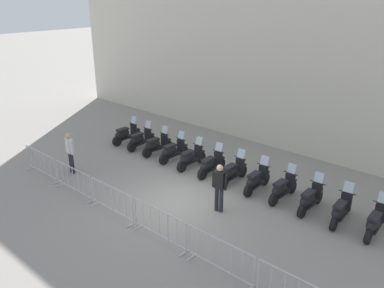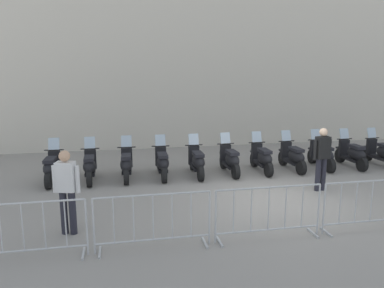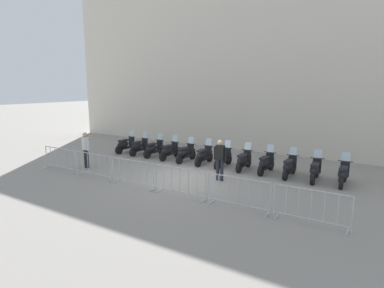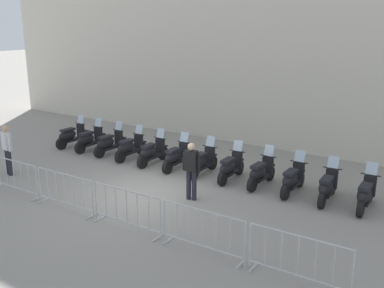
{
  "view_description": "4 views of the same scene",
  "coord_description": "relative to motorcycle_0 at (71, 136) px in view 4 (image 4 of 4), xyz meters",
  "views": [
    {
      "loc": [
        9.0,
        -8.46,
        7.13
      ],
      "look_at": [
        -1.38,
        2.07,
        1.27
      ],
      "focal_mm": 37.09,
      "sensor_mm": 36.0,
      "label": 1
    },
    {
      "loc": [
        -3.36,
        -8.76,
        3.31
      ],
      "look_at": [
        -1.86,
        2.77,
        0.94
      ],
      "focal_mm": 35.14,
      "sensor_mm": 36.0,
      "label": 2
    },
    {
      "loc": [
        8.02,
        -10.65,
        3.96
      ],
      "look_at": [
        -1.38,
        2.44,
        0.97
      ],
      "focal_mm": 30.07,
      "sensor_mm": 36.0,
      "label": 3
    },
    {
      "loc": [
        8.86,
        -9.43,
        5.18
      ],
      "look_at": [
        0.22,
        2.17,
        1.14
      ],
      "focal_mm": 42.47,
      "sensor_mm": 36.0,
      "label": 4
    }
  ],
  "objects": [
    {
      "name": "ground_plane",
      "position": [
        6.04,
        -2.18,
        -0.45
      ],
      "size": [
        120.0,
        120.0,
        0.0
      ],
      "primitive_type": "plane",
      "color": "gray"
    },
    {
      "name": "building_facade",
      "position": [
        5.53,
        5.83,
        5.37
      ],
      "size": [
        28.1,
        4.16,
        11.65
      ],
      "primitive_type": "cube",
      "rotation": [
        0.0,
        0.0,
        0.06
      ],
      "color": "beige",
      "rests_on": "ground"
    },
    {
      "name": "motorcycle_0",
      "position": [
        0.0,
        0.0,
        0.0
      ],
      "size": [
        0.56,
        1.72,
        1.24
      ],
      "color": "black",
      "rests_on": "ground"
    },
    {
      "name": "motorcycle_1",
      "position": [
        1.07,
        0.05,
        0.0
      ],
      "size": [
        0.56,
        1.73,
        1.24
      ],
      "color": "black",
      "rests_on": "ground"
    },
    {
      "name": "motorcycle_2",
      "position": [
        2.13,
        0.12,
        0.0
      ],
      "size": [
        0.56,
        1.72,
        1.24
      ],
      "color": "black",
      "rests_on": "ground"
    },
    {
      "name": "motorcycle_3",
      "position": [
        3.21,
        0.16,
        0.0
      ],
      "size": [
        0.56,
        1.72,
        1.24
      ],
      "color": "black",
      "rests_on": "ground"
    },
    {
      "name": "motorcycle_4",
      "position": [
        4.28,
        0.18,
        0.0
      ],
      "size": [
        0.56,
        1.73,
        1.24
      ],
      "color": "black",
      "rests_on": "ground"
    },
    {
      "name": "motorcycle_5",
      "position": [
        5.35,
        0.27,
        0.0
      ],
      "size": [
        0.56,
        1.73,
        1.24
      ],
      "color": "black",
      "rests_on": "ground"
    },
    {
      "name": "motorcycle_6",
      "position": [
        6.41,
        0.35,
        0.0
      ],
      "size": [
        0.56,
        1.73,
        1.24
      ],
      "color": "black",
      "rests_on": "ground"
    },
    {
      "name": "motorcycle_7",
      "position": [
        7.48,
        0.44,
        0.0
      ],
      "size": [
        0.57,
        1.73,
        1.24
      ],
      "color": "black",
      "rests_on": "ground"
    },
    {
      "name": "motorcycle_8",
      "position": [
        8.54,
        0.54,
        0.0
      ],
      "size": [
        0.56,
        1.72,
        1.24
      ],
      "color": "black",
      "rests_on": "ground"
    },
    {
      "name": "motorcycle_9",
      "position": [
        9.62,
        0.56,
        0.0
      ],
      "size": [
        0.56,
        1.73,
        1.24
      ],
      "color": "black",
      "rests_on": "ground"
    },
    {
      "name": "motorcycle_10",
      "position": [
        10.69,
        0.58,
        0.0
      ],
      "size": [
        0.6,
        1.72,
        1.24
      ],
      "color": "black",
      "rests_on": "ground"
    },
    {
      "name": "motorcycle_11",
      "position": [
        11.76,
        0.66,
        0.0
      ],
      "size": [
        0.56,
        1.73,
        1.24
      ],
      "color": "black",
      "rests_on": "ground"
    },
    {
      "name": "barrier_segment_1",
      "position": [
        2.8,
        -4.43,
        0.07
      ],
      "size": [
        2.16,
        0.56,
        1.07
      ],
      "color": "#B2B5B7",
      "rests_on": "ground"
    },
    {
      "name": "barrier_segment_2",
      "position": [
        5.04,
        -4.29,
        0.07
      ],
      "size": [
        2.16,
        0.56,
        1.07
      ],
      "color": "#B2B5B7",
      "rests_on": "ground"
    },
    {
      "name": "barrier_segment_3",
      "position": [
        7.28,
        -4.15,
        0.07
      ],
      "size": [
        2.16,
        0.56,
        1.07
      ],
      "color": "#B2B5B7",
      "rests_on": "ground"
    },
    {
      "name": "barrier_segment_4",
      "position": [
        9.53,
        -4.01,
        0.07
      ],
      "size": [
        2.16,
        0.56,
        1.07
      ],
      "color": "#B2B5B7",
      "rests_on": "ground"
    },
    {
      "name": "barrier_segment_5",
      "position": [
        11.77,
        -3.86,
        0.07
      ],
      "size": [
        2.16,
        0.56,
        1.07
      ],
      "color": "#B2B5B7",
      "rests_on": "ground"
    },
    {
      "name": "officer_near_row_end",
      "position": [
        1.13,
        -3.56,
        0.53
      ],
      "size": [
        0.54,
        0.28,
        1.73
      ],
      "color": "#23232D",
      "rests_on": "ground"
    },
    {
      "name": "officer_mid_plaza",
      "position": [
        7.43,
        -1.61,
        0.53
      ],
      "size": [
        0.54,
        0.29,
        1.73
      ],
      "color": "#23232D",
      "rests_on": "ground"
    }
  ]
}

